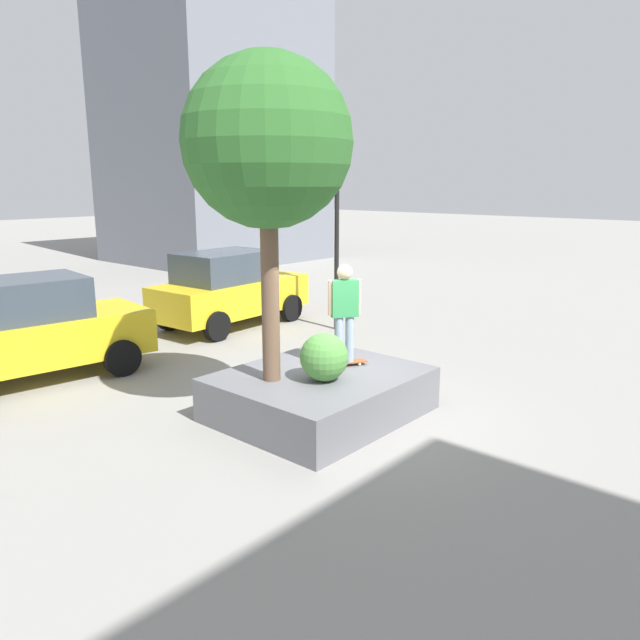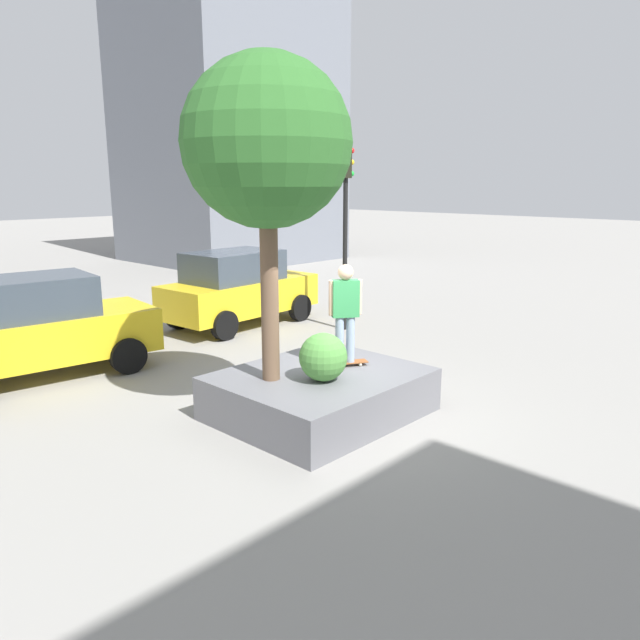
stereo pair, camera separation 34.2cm
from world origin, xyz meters
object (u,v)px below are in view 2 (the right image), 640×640
taxi_cab (239,288)px  planter_ledge (320,394)px  plaza_tree (267,144)px  skateboard (345,363)px  sedan_parked (36,327)px  traffic_light_corner (346,206)px  skateboarder (345,307)px

taxi_cab → planter_ledge: bearing=-118.0°
plaza_tree → skateboard: plaza_tree is taller
plaza_tree → sedan_parked: bearing=107.5°
plaza_tree → traffic_light_corner: 6.60m
skateboard → skateboarder: bearing=0.0°
planter_ledge → skateboarder: bearing=-4.8°
skateboarder → taxi_cab: 6.72m
sedan_parked → taxi_cab: 5.63m
skateboard → taxi_cab: taxi_cab is taller
sedan_parked → skateboard: bearing=-61.9°
planter_ledge → taxi_cab: (3.22, 6.08, 0.67)m
skateboarder → taxi_cab: size_ratio=0.38×
plaza_tree → traffic_light_corner: (5.60, 3.31, -1.13)m
planter_ledge → traffic_light_corner: 6.71m
sedan_parked → taxi_cab: size_ratio=1.02×
plaza_tree → traffic_light_corner: plaza_tree is taller
planter_ledge → sedan_parked: bearing=113.5°
planter_ledge → taxi_cab: bearing=62.0°
sedan_parked → traffic_light_corner: 7.76m
sedan_parked → traffic_light_corner: bearing=-14.1°
skateboard → skateboarder: size_ratio=0.47×
planter_ledge → plaza_tree: 4.08m
sedan_parked → plaza_tree: bearing=-72.5°
plaza_tree → sedan_parked: (-1.62, 5.12, -3.33)m
planter_ledge → plaza_tree: bearing=154.8°
planter_ledge → skateboard: size_ratio=4.00×
sedan_parked → traffic_light_corner: traffic_light_corner is taller
plaza_tree → taxi_cab: plaza_tree is taller
plaza_tree → sedan_parked: 6.32m
planter_ledge → skateboarder: (0.57, -0.05, 1.41)m
skateboard → traffic_light_corner: (4.27, 3.71, 2.45)m
plaza_tree → skateboarder: bearing=-17.0°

